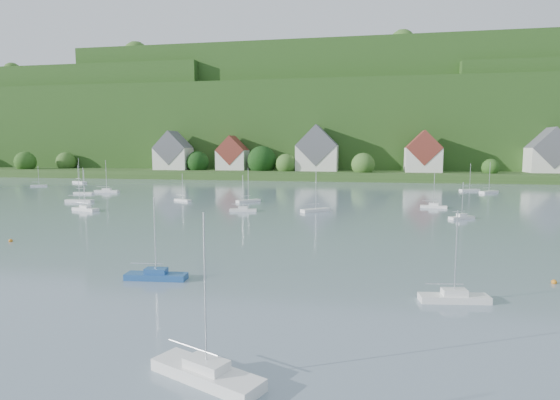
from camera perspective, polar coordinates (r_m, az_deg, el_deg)
far_shore_strip at (r=197.55m, az=3.48°, el=3.35°), size 600.00×60.00×3.00m
forested_ridge at (r=265.61m, az=5.48°, el=8.74°), size 620.00×181.22×69.89m
village_building_0 at (r=199.36m, az=-12.95°, el=5.53°), size 14.00×10.40×16.00m
village_building_1 at (r=192.67m, az=-5.85°, el=5.41°), size 12.00×9.36×14.00m
village_building_2 at (r=184.77m, az=4.58°, el=5.85°), size 16.00×11.44×18.00m
village_building_3 at (r=182.85m, az=17.12°, el=5.32°), size 13.00×10.40×15.50m
village_building_4 at (r=196.86m, az=30.16°, el=4.84°), size 15.00×10.40×16.50m
near_sailboat_1 at (r=45.01m, az=-14.94°, el=-8.85°), size 5.78×2.07×7.65m
near_sailboat_3 at (r=39.97m, az=20.55°, el=-11.03°), size 5.56×2.28×7.28m
near_sailboat_4 at (r=26.19m, az=-8.99°, el=-20.10°), size 6.77×4.36×8.89m
mooring_buoy_2 at (r=48.97m, az=30.54°, el=-8.81°), size 0.49×0.49×0.49m
mooring_buoy_3 at (r=69.69m, az=-30.11°, el=-4.46°), size 0.50×0.50×0.50m
far_sailboat_cluster at (r=112.81m, az=-1.39°, el=0.46°), size 201.97×67.13×8.71m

